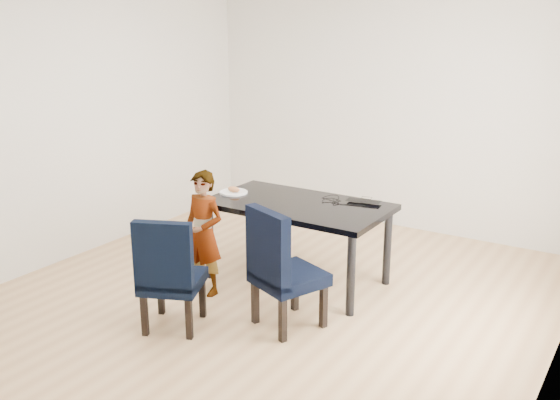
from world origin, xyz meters
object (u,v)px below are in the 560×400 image
Objects in this scene: dining_table at (298,242)px; chair_right at (289,267)px; laptop at (365,200)px; child at (204,233)px; plate at (234,192)px; chair_left at (173,271)px.

chair_right is (0.39, -0.78, 0.11)m from dining_table.
laptop reaches higher than dining_table.
laptop is (1.05, 1.00, 0.21)m from child.
dining_table is 6.05× the size of plate.
child reaches higher than chair_right.
plate is 0.87× the size of laptop.
chair_right is (0.75, 0.49, 0.03)m from chair_left.
child is at bearing -78.64° from plate.
plate is at bearing 81.07° from chair_left.
chair_right is 1.32m from plate.
dining_table is 5.24× the size of laptop.
chair_right reaches higher than chair_left.
laptop is (0.85, 1.62, 0.30)m from chair_left.
dining_table is 0.78m from plate.
child reaches higher than chair_left.
chair_right is at bearing -5.67° from child.
chair_right reaches higher than dining_table.
dining_table is at bearing 51.46° from child.
laptop is (0.10, 1.13, 0.27)m from chair_right.
chair_right is 3.21× the size of laptop.
laptop is (1.17, 0.40, 0.00)m from plate.
plate is at bearing 103.47° from child.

